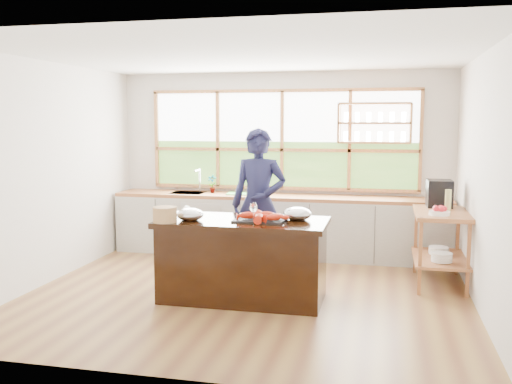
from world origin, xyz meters
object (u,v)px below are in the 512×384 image
(wicker_basket, at_px, (165,215))
(espresso_machine, at_px, (439,193))
(island, at_px, (243,259))
(cook, at_px, (259,204))

(wicker_basket, bearing_deg, espresso_machine, 31.10)
(island, distance_m, cook, 1.01)
(island, height_order, wicker_basket, wicker_basket)
(espresso_machine, height_order, wicker_basket, espresso_machine)
(cook, xyz_separation_m, espresso_machine, (2.21, 0.58, 0.13))
(island, relative_size, espresso_machine, 5.38)
(cook, height_order, espresso_machine, cook)
(cook, xyz_separation_m, wicker_basket, (-0.76, -1.21, 0.04))
(espresso_machine, bearing_deg, island, -148.61)
(cook, bearing_deg, wicker_basket, -122.63)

